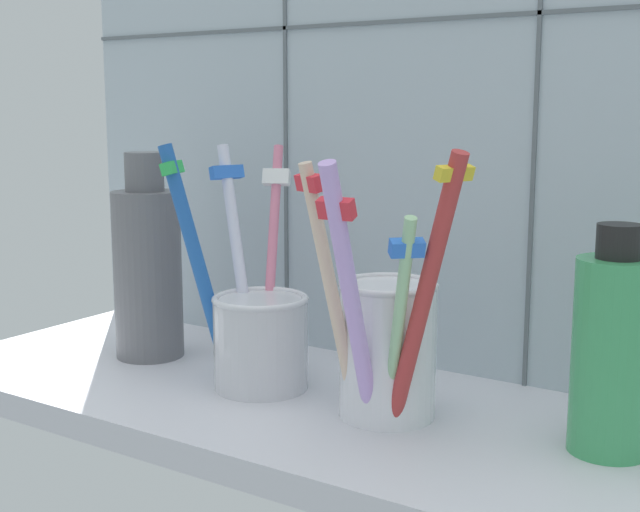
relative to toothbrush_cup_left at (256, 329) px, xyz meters
The scene contains 6 objects.
counter_slab 7.75cm from the toothbrush_cup_left, ahead, with size 64.00×22.00×2.00cm, color silver.
tile_wall_back 20.94cm from the toothbrush_cup_left, 64.76° to the left, with size 64.00×2.20×45.00cm.
toothbrush_cup_left is the anchor object (origin of this frame).
toothbrush_cup_right 11.14cm from the toothbrush_cup_left, ahead, with size 11.07×11.85×17.88cm.
ceramic_vase 12.58cm from the toothbrush_cup_left, behind, with size 5.48×5.48×16.61cm.
soap_bottle 24.86cm from the toothbrush_cup_left, ahead, with size 4.70×4.70×13.61cm.
Camera 1 is at (31.40, -47.92, 22.22)cm, focal length 48.40 mm.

